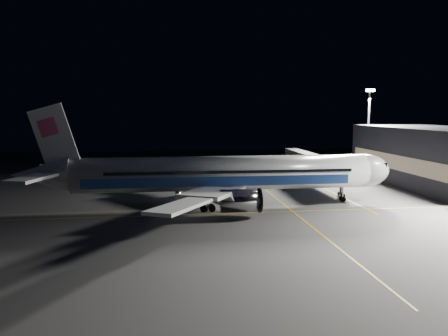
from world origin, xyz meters
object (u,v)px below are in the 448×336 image
safety_cone_a (229,198)px  safety_cone_b (248,191)px  airliner (217,174)px  baggage_tug (182,192)px  jet_bridge (316,162)px  floodlight_mast_north (368,123)px  safety_cone_c (206,198)px

safety_cone_a → safety_cone_b: bearing=54.1°
airliner → baggage_tug: bearing=123.6°
jet_bridge → safety_cone_b: jet_bridge is taller
floodlight_mast_north → baggage_tug: floodlight_mast_north is taller
baggage_tug → safety_cone_a: size_ratio=3.85×
jet_bridge → airliner: bearing=-142.0°
safety_cone_b → jet_bridge: bearing=26.5°
baggage_tug → safety_cone_b: bearing=0.8°
safety_cone_b → safety_cone_a: bearing=-125.9°
floodlight_mast_north → safety_cone_a: floodlight_mast_north is taller
airliner → safety_cone_a: bearing=56.4°
safety_cone_c → floodlight_mast_north: bearing=32.9°
airliner → safety_cone_a: (2.66, 4.00, -4.83)m
airliner → safety_cone_a: airliner is taller
airliner → floodlight_mast_north: 52.56m
safety_cone_b → floodlight_mast_north: bearing=32.8°
baggage_tug → safety_cone_a: bearing=-35.3°
jet_bridge → baggage_tug: size_ratio=13.36×
baggage_tug → safety_cone_b: (12.45, 2.02, -0.50)m
jet_bridge → floodlight_mast_north: 24.06m
safety_cone_a → safety_cone_c: size_ratio=1.20×
jet_bridge → safety_cone_a: bearing=-145.5°
airliner → safety_cone_c: 6.82m
airliner → safety_cone_c: bearing=106.6°
floodlight_mast_north → baggage_tug: (-46.45, -23.92, -11.59)m
safety_cone_b → safety_cone_c: 10.09m
floodlight_mast_north → safety_cone_c: floodlight_mast_north is taller
airliner → safety_cone_b: (7.08, 10.09, -4.89)m
airliner → baggage_tug: 10.64m
jet_bridge → floodlight_mast_north: (18.00, 13.93, 7.79)m
baggage_tug → safety_cone_c: bearing=-49.6°
safety_cone_b → safety_cone_c: size_ratio=0.99×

